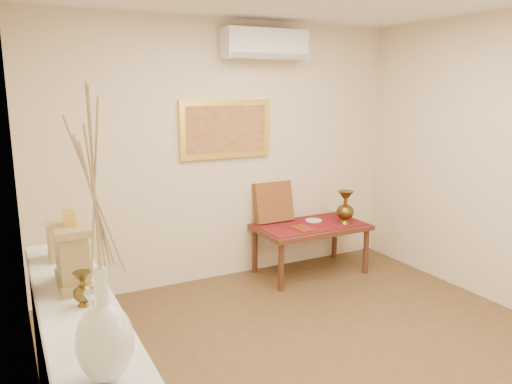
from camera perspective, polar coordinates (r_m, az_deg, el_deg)
floor at (r=3.85m, az=11.25°, el=-20.13°), size 4.50×4.50×0.00m
wall_back at (r=5.25m, az=-3.56°, el=4.50°), size 4.00×0.02×2.70m
wall_left at (r=2.61m, az=-24.40°, el=-4.23°), size 0.02×4.50×2.70m
white_vase at (r=1.80m, az=-17.63°, el=-4.99°), size 0.21×0.21×1.08m
candlestick at (r=2.24m, az=-18.19°, el=-13.41°), size 0.10×0.10×0.22m
brass_urn_small at (r=2.60m, az=-19.20°, el=-9.91°), size 0.10×0.10×0.22m
table_cloth at (r=5.49m, az=6.30°, el=-3.71°), size 1.14×0.59×0.01m
brass_urn_tall at (r=5.53m, az=10.18°, el=-1.31°), size 0.20×0.20×0.44m
plate at (r=5.61m, az=6.61°, el=-3.25°), size 0.18×0.18×0.01m
menu at (r=5.30m, az=5.35°, el=-4.15°), size 0.21×0.27×0.01m
cushion at (r=5.51m, az=1.97°, el=-1.15°), size 0.44×0.19×0.46m
mantel_clock at (r=2.85m, az=-20.27°, el=-6.69°), size 0.17×0.36×0.41m
wooden_chest at (r=3.33m, az=-21.35°, el=-5.03°), size 0.16×0.21×0.24m
low_table at (r=5.51m, az=6.28°, el=-4.40°), size 1.20×0.70×0.55m
painting at (r=5.20m, az=-3.47°, el=7.20°), size 1.00×0.06×0.60m
ac_unit at (r=5.28m, az=1.03°, el=16.51°), size 0.90×0.25×0.30m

